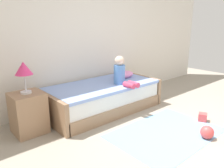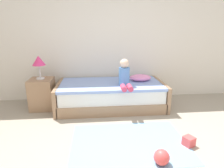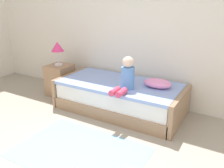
{
  "view_description": "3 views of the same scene",
  "coord_description": "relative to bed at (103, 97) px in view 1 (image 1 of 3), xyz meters",
  "views": [
    {
      "loc": [
        -2.56,
        -0.98,
        1.56
      ],
      "look_at": [
        -0.19,
        1.75,
        0.55
      ],
      "focal_mm": 35.28,
      "sensor_mm": 36.0,
      "label": 1
    },
    {
      "loc": [
        -0.5,
        -1.55,
        1.53
      ],
      "look_at": [
        -0.19,
        1.75,
        0.55
      ],
      "focal_mm": 30.13,
      "sensor_mm": 36.0,
      "label": 2
    },
    {
      "loc": [
        1.56,
        -1.26,
        1.81
      ],
      "look_at": [
        -0.19,
        1.75,
        0.55
      ],
      "focal_mm": 38.19,
      "sensor_mm": 36.0,
      "label": 3
    }
  ],
  "objects": [
    {
      "name": "child_figure",
      "position": [
        0.23,
        -0.23,
        0.46
      ],
      "size": [
        0.2,
        0.51,
        0.5
      ],
      "color": "#598CD1",
      "rests_on": "bed"
    },
    {
      "name": "toy_block",
      "position": [
        0.94,
        -1.44,
        -0.18
      ],
      "size": [
        0.17,
        0.17,
        0.13
      ],
      "primitive_type": "cube",
      "rotation": [
        0.0,
        0.0,
        0.44
      ],
      "color": "#E54C4C",
      "rests_on": "ground"
    },
    {
      "name": "toy_ball",
      "position": [
        0.44,
        -1.76,
        -0.15
      ],
      "size": [
        0.19,
        0.19,
        0.19
      ],
      "primitive_type": "sphere",
      "color": "#E54C4C",
      "rests_on": "ground"
    },
    {
      "name": "bed",
      "position": [
        0.0,
        0.0,
        0.0
      ],
      "size": [
        2.11,
        1.0,
        0.5
      ],
      "color": "#997556",
      "rests_on": "ground"
    },
    {
      "name": "wall_rear",
      "position": [
        0.19,
        0.6,
        1.2
      ],
      "size": [
        7.2,
        0.1,
        2.9
      ],
      "primitive_type": "cube",
      "color": "silver",
      "rests_on": "ground"
    },
    {
      "name": "table_lamp",
      "position": [
        -1.35,
        0.04,
        0.69
      ],
      "size": [
        0.24,
        0.24,
        0.45
      ],
      "color": "silver",
      "rests_on": "nightstand"
    },
    {
      "name": "pillow",
      "position": [
        0.61,
        0.1,
        0.32
      ],
      "size": [
        0.44,
        0.3,
        0.13
      ],
      "primitive_type": "ellipsoid",
      "color": "#EA8CC6",
      "rests_on": "bed"
    },
    {
      "name": "ground_plane",
      "position": [
        0.19,
        -2.0,
        -0.25
      ],
      "size": [
        9.2,
        9.2,
        0.0
      ],
      "primitive_type": "plane",
      "color": "#9E9384"
    },
    {
      "name": "nightstand",
      "position": [
        -1.35,
        0.04,
        0.05
      ],
      "size": [
        0.44,
        0.44,
        0.6
      ],
      "primitive_type": "cube",
      "color": "#997556",
      "rests_on": "ground"
    },
    {
      "name": "area_rug",
      "position": [
        0.14,
        -1.3,
        -0.24
      ],
      "size": [
        1.6,
        1.1,
        0.01
      ],
      "primitive_type": "cube",
      "color": "#7AA8CC",
      "rests_on": "ground"
    }
  ]
}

